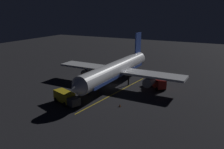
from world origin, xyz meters
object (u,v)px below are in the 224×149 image
Objects in this scene: catering_truck at (157,83)px; traffic_cone_near_right at (80,91)px; ground_crew_worker at (88,91)px; traffic_cone_near_left at (56,95)px; traffic_cone_under_wing at (120,105)px; airliner at (117,69)px; baggage_truck at (66,98)px.

traffic_cone_near_right is at bearing 35.59° from catering_truck.
ground_crew_worker is 7.11m from traffic_cone_near_left.
traffic_cone_near_right is at bearing -16.92° from traffic_cone_under_wing.
airliner is at bearing -61.39° from traffic_cone_under_wing.
ground_crew_worker is at bearing -149.46° from traffic_cone_near_left.
airliner reaches higher than traffic_cone_near_right.
catering_truck is at bearing -135.58° from ground_crew_worker.
traffic_cone_under_wing is at bearing 118.61° from airliner.
airliner is 15.66m from traffic_cone_near_left.
airliner reaches higher than catering_truck.
baggage_truck reaches higher than traffic_cone_under_wing.
ground_crew_worker reaches higher than traffic_cone_near_left.
airliner is 65.10× the size of traffic_cone_near_left.
baggage_truck is 3.95× the size of ground_crew_worker.
catering_truck is 16.63m from ground_crew_worker.
traffic_cone_under_wing is (-10.17, -3.53, -1.01)m from baggage_truck.
catering_truck is at bearing -139.71° from traffic_cone_near_left.
traffic_cone_near_left is (4.80, -2.47, -1.01)m from baggage_truck.
traffic_cone_near_right is 1.00× the size of traffic_cone_under_wing.
traffic_cone_under_wing is at bearing 78.00° from catering_truck.
catering_truck reaches higher than traffic_cone_near_right.
traffic_cone_near_right is (14.80, 10.59, -0.99)m from catering_truck.
traffic_cone_near_right is (2.92, -1.05, -0.64)m from ground_crew_worker.
baggage_truck is at bearing 102.81° from traffic_cone_near_right.
baggage_truck is at bearing 152.79° from traffic_cone_near_left.
airliner is 15.62m from baggage_truck.
airliner is 10.04m from catering_truck.
baggage_truck is at bearing 53.34° from catering_truck.
catering_truck is (-9.17, -2.89, -2.89)m from airliner.
ground_crew_worker is at bearing -102.10° from baggage_truck.
catering_truck reaches higher than traffic_cone_near_left.
traffic_cone_near_left is at bearing 4.08° from traffic_cone_under_wing.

